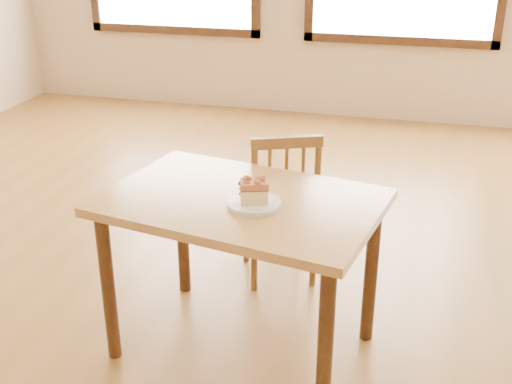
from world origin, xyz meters
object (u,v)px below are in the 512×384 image
cake_slice (254,190)px  cafe_table_main (242,221)px  plate (254,204)px  cafe_chair_main (280,204)px

cake_slice → cafe_table_main: bearing=121.3°
cafe_table_main → plate: (0.07, -0.06, 0.12)m
cafe_table_main → cake_slice: cake_slice is taller
cafe_chair_main → cake_slice: cake_slice is taller
cafe_table_main → cafe_chair_main: bearing=98.5°
plate → cafe_table_main: bearing=139.7°
cafe_chair_main → plate: 0.78m
cafe_chair_main → plate: cafe_chair_main is taller
cafe_chair_main → cafe_table_main: bearing=64.6°
cafe_table_main → plate: bearing=-30.2°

